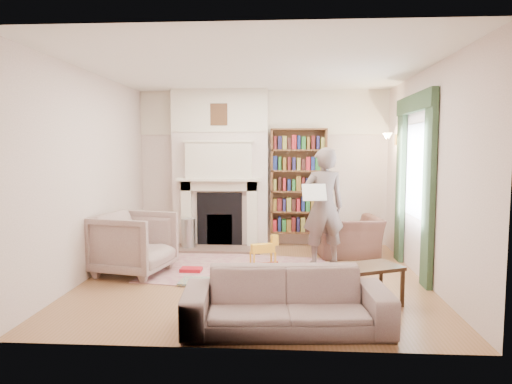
# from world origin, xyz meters

# --- Properties ---
(floor) EXTENTS (4.50, 4.50, 0.00)m
(floor) POSITION_xyz_m (0.00, 0.00, 0.00)
(floor) COLOR olive
(floor) RESTS_ON ground
(ceiling) EXTENTS (4.50, 4.50, 0.00)m
(ceiling) POSITION_xyz_m (0.00, 0.00, 2.80)
(ceiling) COLOR white
(ceiling) RESTS_ON wall_back
(wall_back) EXTENTS (4.50, 0.00, 4.50)m
(wall_back) POSITION_xyz_m (0.00, 2.25, 1.40)
(wall_back) COLOR white
(wall_back) RESTS_ON floor
(wall_front) EXTENTS (4.50, 0.00, 4.50)m
(wall_front) POSITION_xyz_m (0.00, -2.25, 1.40)
(wall_front) COLOR white
(wall_front) RESTS_ON floor
(wall_left) EXTENTS (0.00, 4.50, 4.50)m
(wall_left) POSITION_xyz_m (-2.25, 0.00, 1.40)
(wall_left) COLOR white
(wall_left) RESTS_ON floor
(wall_right) EXTENTS (0.00, 4.50, 4.50)m
(wall_right) POSITION_xyz_m (2.25, 0.00, 1.40)
(wall_right) COLOR white
(wall_right) RESTS_ON floor
(fireplace) EXTENTS (1.70, 0.58, 2.80)m
(fireplace) POSITION_xyz_m (-0.75, 2.05, 1.39)
(fireplace) COLOR white
(fireplace) RESTS_ON floor
(bookcase) EXTENTS (1.00, 0.24, 1.85)m
(bookcase) POSITION_xyz_m (0.65, 2.12, 1.18)
(bookcase) COLOR brown
(bookcase) RESTS_ON floor
(window) EXTENTS (0.02, 0.90, 1.30)m
(window) POSITION_xyz_m (2.23, 0.40, 1.45)
(window) COLOR silver
(window) RESTS_ON wall_right
(curtain_left) EXTENTS (0.07, 0.32, 2.40)m
(curtain_left) POSITION_xyz_m (2.20, -0.30, 1.20)
(curtain_left) COLOR #2B422B
(curtain_left) RESTS_ON floor
(curtain_right) EXTENTS (0.07, 0.32, 2.40)m
(curtain_right) POSITION_xyz_m (2.20, 1.10, 1.20)
(curtain_right) COLOR #2B422B
(curtain_right) RESTS_ON floor
(pelmet) EXTENTS (0.09, 1.70, 0.24)m
(pelmet) POSITION_xyz_m (2.19, 0.40, 2.38)
(pelmet) COLOR #2B422B
(pelmet) RESTS_ON wall_right
(wall_sconce) EXTENTS (0.20, 0.24, 0.24)m
(wall_sconce) POSITION_xyz_m (2.03, 1.50, 1.90)
(wall_sconce) COLOR gold
(wall_sconce) RESTS_ON wall_right
(rug) EXTENTS (2.70, 2.23, 0.01)m
(rug) POSITION_xyz_m (-0.29, 0.37, 0.01)
(rug) COLOR #C1AB92
(rug) RESTS_ON floor
(armchair_reading) EXTENTS (1.11, 1.00, 0.65)m
(armchair_reading) POSITION_xyz_m (1.43, 1.34, 0.32)
(armchair_reading) COLOR #532C2E
(armchair_reading) RESTS_ON floor
(armchair_left) EXTENTS (1.13, 1.11, 0.87)m
(armchair_left) POSITION_xyz_m (-1.70, 0.07, 0.43)
(armchair_left) COLOR #B6AD96
(armchair_left) RESTS_ON floor
(sofa) EXTENTS (2.04, 0.93, 0.58)m
(sofa) POSITION_xyz_m (0.42, -1.79, 0.29)
(sofa) COLOR gray
(sofa) RESTS_ON floor
(man_reading) EXTENTS (0.73, 0.56, 1.77)m
(man_reading) POSITION_xyz_m (0.98, 0.74, 0.89)
(man_reading) COLOR #61514E
(man_reading) RESTS_ON floor
(newspaper) EXTENTS (0.37, 0.18, 0.24)m
(newspaper) POSITION_xyz_m (0.83, 0.54, 1.12)
(newspaper) COLOR white
(newspaper) RESTS_ON man_reading
(coffee_table) EXTENTS (0.82, 0.70, 0.45)m
(coffee_table) POSITION_xyz_m (1.34, -1.02, 0.23)
(coffee_table) COLOR #372113
(coffee_table) RESTS_ON floor
(paraffin_heater) EXTENTS (0.24, 0.24, 0.55)m
(paraffin_heater) POSITION_xyz_m (-1.26, 1.63, 0.28)
(paraffin_heater) COLOR #A8AAB0
(paraffin_heater) RESTS_ON floor
(rocking_horse) EXTENTS (0.59, 0.41, 0.48)m
(rocking_horse) POSITION_xyz_m (0.08, 0.50, 0.24)
(rocking_horse) COLOR gold
(rocking_horse) RESTS_ON rug
(board_game) EXTENTS (0.40, 0.40, 0.03)m
(board_game) POSITION_xyz_m (-0.77, -0.33, 0.03)
(board_game) COLOR gold
(board_game) RESTS_ON rug
(game_box_lid) EXTENTS (0.30, 0.21, 0.05)m
(game_box_lid) POSITION_xyz_m (-0.92, 0.20, 0.04)
(game_box_lid) COLOR red
(game_box_lid) RESTS_ON rug
(comic_annuals) EXTENTS (1.03, 0.71, 0.02)m
(comic_annuals) POSITION_xyz_m (0.14, -0.44, 0.02)
(comic_annuals) COLOR red
(comic_annuals) RESTS_ON rug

